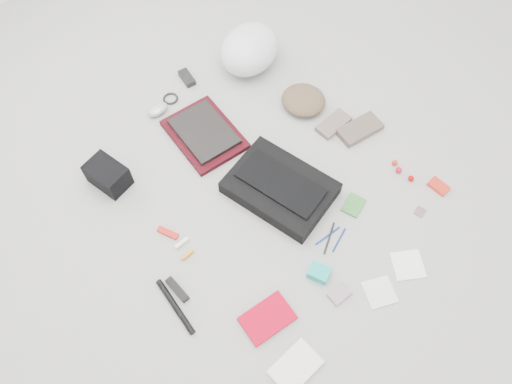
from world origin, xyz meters
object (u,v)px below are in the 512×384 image
Objects in this scene: messenger_bag at (280,188)px; book_red at (267,318)px; accordion_wallet at (319,273)px; laptop at (204,132)px; bike_helmet at (249,49)px; camera_bag at (108,175)px.

messenger_bag is 2.25× the size of book_red.
messenger_bag is 0.60m from book_red.
book_red is at bearing -113.37° from accordion_wallet.
laptop is 0.96m from book_red.
laptop is at bearing 151.44° from accordion_wallet.
bike_helmet is at bearing 119.91° from laptop.
accordion_wallet is (0.86, -0.22, -0.02)m from laptop.
bike_helmet is 1.76× the size of book_red.
messenger_bag reaches higher than laptop.
laptop is (-0.48, 0.01, -0.00)m from messenger_bag.
laptop is at bearing -85.61° from bike_helmet.
bike_helmet is at bearing 148.54° from book_red.
messenger_bag is 0.79m from camera_bag.
camera_bag is at bearing -166.53° from book_red.
camera_bag reaches higher than laptop.
bike_helmet is 0.99m from camera_bag.
accordion_wallet is at bearing 96.05° from book_red.
camera_bag is at bearing -102.06° from bike_helmet.
messenger_bag is 0.82m from bike_helmet.
laptop is 0.54m from bike_helmet.
messenger_bag is 2.51× the size of camera_bag.
camera_bag is 0.97m from book_red.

